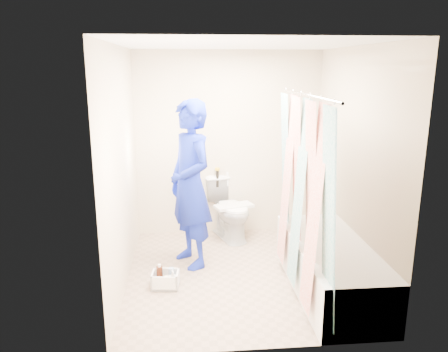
{
  "coord_description": "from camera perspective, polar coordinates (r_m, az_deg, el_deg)",
  "views": [
    {
      "loc": [
        -0.56,
        -4.3,
        2.2
      ],
      "look_at": [
        -0.14,
        0.33,
        1.02
      ],
      "focal_mm": 35.0,
      "sensor_mm": 36.0,
      "label": 1
    }
  ],
  "objects": [
    {
      "name": "wall_front",
      "position": [
        3.22,
        5.18,
        -4.0
      ],
      "size": [
        2.4,
        0.02,
        2.4
      ],
      "primitive_type": "cube",
      "color": "#C5B197",
      "rests_on": "ground"
    },
    {
      "name": "shower_curtain",
      "position": [
        4.2,
        10.01,
        -2.37
      ],
      "size": [
        0.06,
        1.75,
        1.8
      ],
      "primitive_type": "cube",
      "color": "white",
      "rests_on": "curtain_rod"
    },
    {
      "name": "bathtub",
      "position": [
        4.56,
        13.69,
        -11.33
      ],
      "size": [
        0.7,
        1.75,
        0.5
      ],
      "color": "white",
      "rests_on": "ground"
    },
    {
      "name": "ceiling",
      "position": [
        4.34,
        2.38,
        16.81
      ],
      "size": [
        2.4,
        2.6,
        0.02
      ],
      "primitive_type": "cube",
      "color": "white",
      "rests_on": "wall_back"
    },
    {
      "name": "floor",
      "position": [
        4.87,
        2.09,
        -12.7
      ],
      "size": [
        2.6,
        2.6,
        0.0
      ],
      "primitive_type": "plane",
      "color": "gray",
      "rests_on": "ground"
    },
    {
      "name": "cleaning_caddy",
      "position": [
        4.62,
        -7.55,
        -13.34
      ],
      "size": [
        0.29,
        0.25,
        0.21
      ],
      "rotation": [
        0.0,
        0.0,
        -0.11
      ],
      "color": "white",
      "rests_on": "ground"
    },
    {
      "name": "toilet",
      "position": [
        5.71,
        0.76,
        -4.25
      ],
      "size": [
        0.67,
        0.88,
        0.79
      ],
      "primitive_type": "imported",
      "rotation": [
        0.0,
        0.0,
        0.33
      ],
      "color": "white",
      "rests_on": "ground"
    },
    {
      "name": "tank_lid",
      "position": [
        5.58,
        1.3,
        -3.96
      ],
      "size": [
        0.53,
        0.36,
        0.04
      ],
      "primitive_type": "cube",
      "rotation": [
        0.0,
        0.0,
        0.33
      ],
      "color": "white",
      "rests_on": "toilet"
    },
    {
      "name": "tank_internals",
      "position": [
        5.76,
        -0.51,
        -0.08
      ],
      "size": [
        0.19,
        0.09,
        0.26
      ],
      "color": "black",
      "rests_on": "toilet"
    },
    {
      "name": "curtain_rod",
      "position": [
        4.03,
        10.59,
        10.39
      ],
      "size": [
        0.02,
        1.9,
        0.02
      ],
      "primitive_type": "cylinder",
      "rotation": [
        1.57,
        0.0,
        0.0
      ],
      "color": "silver",
      "rests_on": "wall_back"
    },
    {
      "name": "plumber",
      "position": [
        4.81,
        -4.41,
        -1.14
      ],
      "size": [
        0.71,
        0.81,
        1.86
      ],
      "primitive_type": "imported",
      "rotation": [
        0.0,
        0.0,
        -1.1
      ],
      "color": "#1022A8",
      "rests_on": "ground"
    },
    {
      "name": "wall_back",
      "position": [
        5.72,
        0.57,
        4.12
      ],
      "size": [
        2.4,
        0.02,
        2.4
      ],
      "primitive_type": "cube",
      "color": "#C5B197",
      "rests_on": "ground"
    },
    {
      "name": "wall_left",
      "position": [
        4.46,
        -13.24,
        0.86
      ],
      "size": [
        0.02,
        2.6,
        2.4
      ],
      "primitive_type": "cube",
      "color": "#C5B197",
      "rests_on": "ground"
    },
    {
      "name": "wall_right",
      "position": [
        4.76,
        16.72,
        1.44
      ],
      "size": [
        0.02,
        2.6,
        2.4
      ],
      "primitive_type": "cube",
      "color": "#C5B197",
      "rests_on": "ground"
    }
  ]
}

